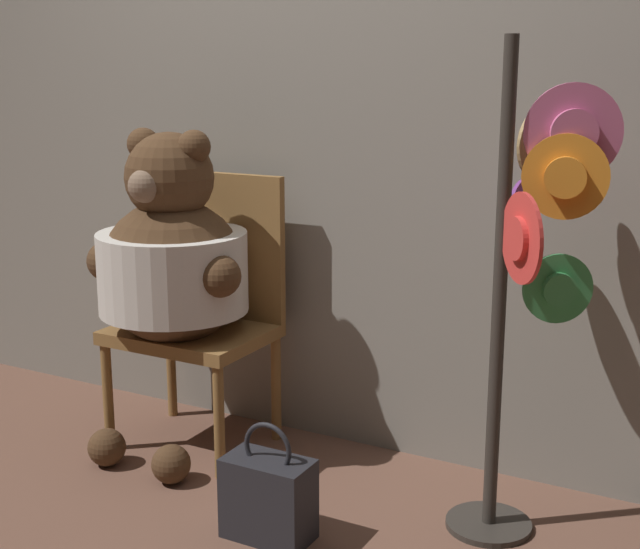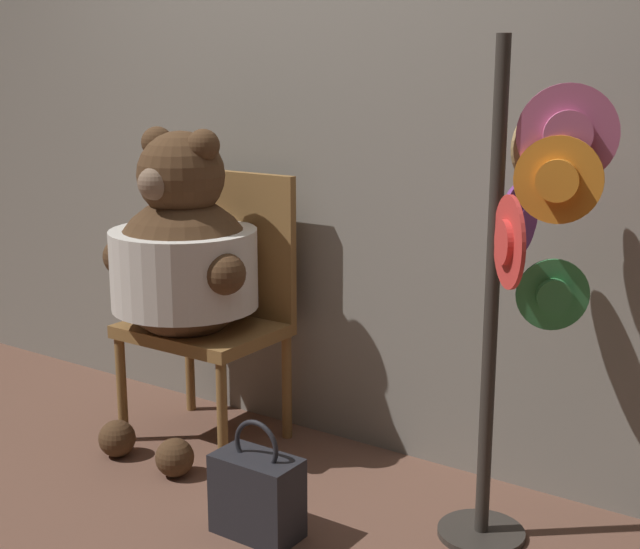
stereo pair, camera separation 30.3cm
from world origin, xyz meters
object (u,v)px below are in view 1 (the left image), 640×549
teddy_bear (172,263)px  handbag_on_ground (268,497)px  chair (204,301)px  hat_display_rack (531,255)px

teddy_bear → handbag_on_ground: size_ratio=3.19×
chair → teddy_bear: size_ratio=0.85×
teddy_bear → hat_display_rack: size_ratio=0.80×
hat_display_rack → chair: bearing=174.7°
teddy_bear → hat_display_rack: (1.34, 0.04, 0.16)m
chair → teddy_bear: (-0.02, -0.17, 0.18)m
chair → hat_display_rack: size_ratio=0.68×
hat_display_rack → handbag_on_ground: 1.12m
hat_display_rack → handbag_on_ground: (-0.68, -0.44, -0.77)m
teddy_bear → handbag_on_ground: teddy_bear is taller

